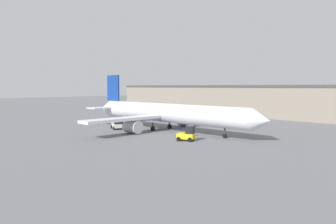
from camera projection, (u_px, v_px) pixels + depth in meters
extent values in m
plane|color=slate|center=(168.00, 131.00, 61.56)|extent=(400.00, 400.00, 0.00)
cube|color=gray|center=(241.00, 101.00, 94.93)|extent=(96.00, 10.11, 8.00)
cube|color=#47423D|center=(242.00, 86.00, 94.58)|extent=(96.00, 10.31, 0.70)
cylinder|color=silver|center=(168.00, 113.00, 61.30)|extent=(35.47, 4.51, 3.51)
cone|color=silver|center=(261.00, 120.00, 48.05)|extent=(2.91, 3.52, 3.44)
cone|color=silver|center=(107.00, 108.00, 74.91)|extent=(3.96, 3.45, 3.34)
cube|color=silver|center=(193.00, 113.00, 69.32)|extent=(3.43, 15.40, 0.50)
cube|color=silver|center=(122.00, 119.00, 55.83)|extent=(3.43, 15.40, 0.50)
cylinder|color=#B7B7BC|center=(186.00, 121.00, 67.79)|extent=(3.27, 2.33, 2.24)
cylinder|color=#B7B7BC|center=(133.00, 127.00, 57.60)|extent=(3.27, 2.33, 2.24)
cube|color=navy|center=(113.00, 88.00, 72.73)|extent=(3.99, 0.47, 5.68)
cube|color=silver|center=(127.00, 106.00, 75.83)|extent=(3.28, 4.30, 0.24)
cube|color=silver|center=(99.00, 108.00, 70.29)|extent=(3.28, 4.30, 0.24)
cylinder|color=#38383D|center=(225.00, 133.00, 52.67)|extent=(0.28, 0.28, 1.60)
cylinder|color=black|center=(225.00, 136.00, 52.70)|extent=(0.71, 0.37, 0.70)
cylinder|color=#38383D|center=(153.00, 127.00, 61.09)|extent=(0.28, 0.28, 1.60)
cylinder|color=black|center=(153.00, 129.00, 61.12)|extent=(0.91, 0.38, 0.90)
cylinder|color=#38383D|center=(170.00, 125.00, 64.36)|extent=(0.28, 0.28, 1.60)
cylinder|color=black|center=(170.00, 126.00, 64.39)|extent=(0.91, 0.38, 0.90)
cylinder|color=#1E2338|center=(189.00, 134.00, 53.73)|extent=(0.29, 0.29, 0.88)
cylinder|color=yellow|center=(189.00, 130.00, 53.67)|extent=(0.40, 0.40, 0.70)
sphere|color=tan|center=(189.00, 127.00, 53.63)|extent=(0.26, 0.26, 0.26)
cube|color=yellow|center=(186.00, 136.00, 50.09)|extent=(2.93, 2.40, 0.84)
cube|color=black|center=(190.00, 130.00, 49.76)|extent=(1.57, 1.66, 1.20)
cylinder|color=black|center=(190.00, 140.00, 49.13)|extent=(0.71, 0.53, 0.66)
cylinder|color=black|center=(193.00, 138.00, 50.49)|extent=(0.71, 0.53, 0.66)
cylinder|color=black|center=(179.00, 139.00, 49.75)|extent=(0.71, 0.53, 0.66)
cylinder|color=black|center=(182.00, 138.00, 51.11)|extent=(0.71, 0.53, 0.66)
cube|color=beige|center=(118.00, 125.00, 64.03)|extent=(3.97, 3.16, 0.75)
cube|color=black|center=(119.00, 121.00, 63.04)|extent=(2.10, 2.19, 1.07)
cube|color=#333333|center=(117.00, 120.00, 64.54)|extent=(2.53, 2.10, 0.83)
cylinder|color=black|center=(114.00, 128.00, 62.58)|extent=(0.77, 0.55, 0.71)
cylinder|color=black|center=(124.00, 128.00, 63.23)|extent=(0.77, 0.55, 0.71)
cylinder|color=black|center=(112.00, 127.00, 64.88)|extent=(0.77, 0.55, 0.71)
cylinder|color=black|center=(121.00, 126.00, 65.53)|extent=(0.77, 0.55, 0.71)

